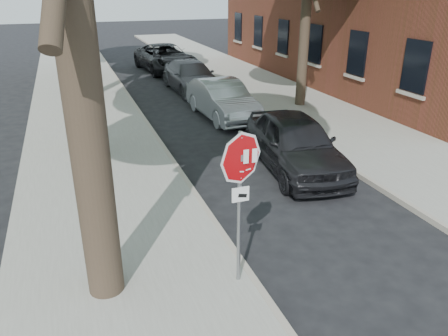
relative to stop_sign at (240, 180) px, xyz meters
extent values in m
plane|color=black|center=(0.70, 0.03, -1.95)|extent=(120.00, 120.00, 0.00)
cube|color=gray|center=(-1.80, 12.03, -1.89)|extent=(4.00, 55.00, 0.12)
cube|color=gray|center=(6.70, 12.03, -1.89)|extent=(4.00, 55.00, 0.12)
cube|color=#9E9384|center=(0.25, 12.03, -1.88)|extent=(0.12, 55.00, 0.13)
cube|color=#9E9384|center=(4.65, 12.03, -1.88)|extent=(0.12, 55.00, 0.13)
cylinder|color=gray|center=(0.00, 0.03, -0.53)|extent=(0.06, 0.06, 2.60)
cube|color=#99999E|center=(0.00, 0.00, 0.37)|extent=(0.05, 0.06, 0.10)
cylinder|color=#99999E|center=(0.00, -0.01, 0.37)|extent=(0.76, 0.32, 0.82)
cylinder|color=white|center=(0.00, -0.02, 0.37)|extent=(0.76, 0.32, 0.82)
cylinder|color=#BB070C|center=(0.00, -0.03, 0.37)|extent=(0.68, 0.29, 0.74)
cube|color=white|center=(-0.21, -0.04, 0.39)|extent=(0.08, 0.00, 0.22)
cube|color=white|center=(-0.07, -0.04, 0.39)|extent=(0.08, 0.00, 0.22)
cube|color=white|center=(0.07, -0.04, 0.39)|extent=(0.08, 0.00, 0.22)
cube|color=white|center=(0.21, -0.04, 0.39)|extent=(0.08, 0.00, 0.22)
cube|color=silver|center=(-0.11, -0.04, 0.18)|extent=(0.08, 0.00, 0.03)
cube|color=silver|center=(0.00, -0.04, 0.16)|extent=(0.08, 0.00, 0.03)
cube|color=silver|center=(0.11, -0.04, 0.18)|extent=(0.08, 0.00, 0.03)
cube|color=white|center=(0.00, -0.01, -0.23)|extent=(0.28, 0.02, 0.24)
cube|color=black|center=(0.03, -0.03, -0.25)|extent=(0.15, 0.00, 0.08)
imported|color=black|center=(3.30, 4.21, -1.19)|extent=(2.31, 4.64, 1.52)
imported|color=#9FA3A6|center=(3.14, 9.62, -1.24)|extent=(1.70, 4.36, 1.41)
imported|color=#46464B|center=(3.30, 14.44, -1.26)|extent=(2.10, 4.82, 1.38)
imported|color=black|center=(3.30, 19.90, -1.18)|extent=(3.05, 5.76, 1.54)
camera|label=1|loc=(-2.28, -5.57, 2.73)|focal=35.00mm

